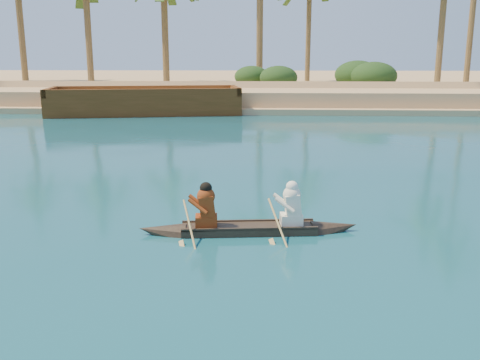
# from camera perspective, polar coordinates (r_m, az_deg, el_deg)

# --- Properties ---
(ground) EXTENTS (160.00, 160.00, 0.00)m
(ground) POSITION_cam_1_polar(r_m,az_deg,el_deg) (12.17, 24.02, -5.22)
(ground) COLOR #0C3D50
(ground) RESTS_ON ground
(sandy_embankment) EXTENTS (150.00, 51.00, 1.50)m
(sandy_embankment) POSITION_cam_1_polar(r_m,az_deg,el_deg) (57.89, 7.31, 10.03)
(sandy_embankment) COLOR tan
(sandy_embankment) RESTS_ON ground
(shrub_cluster) EXTENTS (100.00, 6.00, 2.40)m
(shrub_cluster) POSITION_cam_1_polar(r_m,az_deg,el_deg) (42.55, 8.91, 9.78)
(shrub_cluster) COLOR #1D3714
(shrub_cluster) RESTS_ON ground
(canoe) EXTENTS (4.59, 1.08, 1.25)m
(canoe) POSITION_cam_1_polar(r_m,az_deg,el_deg) (11.09, 0.97, -4.46)
(canoe) COLOR #382A1E
(canoe) RESTS_ON ground
(barge_mid) EXTENTS (12.20, 5.93, 1.95)m
(barge_mid) POSITION_cam_1_polar(r_m,az_deg,el_deg) (34.30, -10.07, 8.09)
(barge_mid) COLOR brown
(barge_mid) RESTS_ON ground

